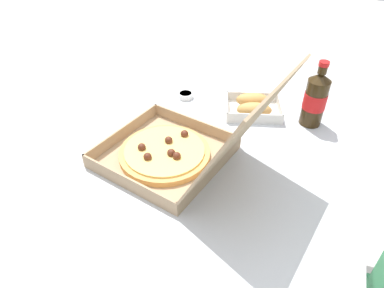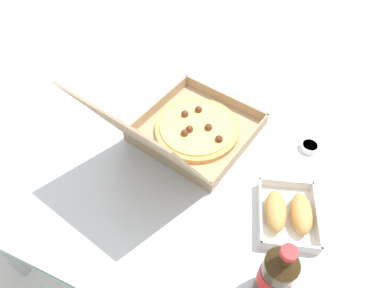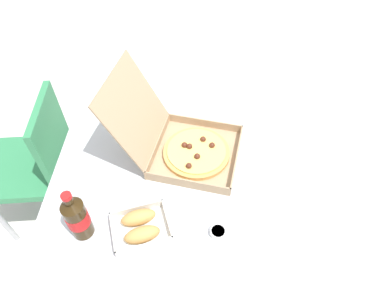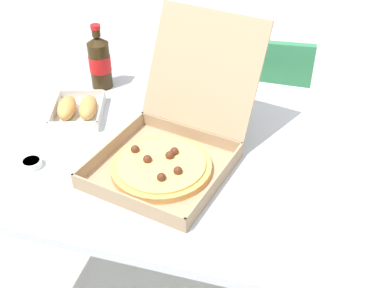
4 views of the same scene
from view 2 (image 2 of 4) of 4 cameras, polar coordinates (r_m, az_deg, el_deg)
name	(u,v)px [view 2 (image 2 of 4)]	position (r m, az deg, el deg)	size (l,w,h in m)	color
ground_plane	(178,251)	(1.67, -2.40, -17.70)	(10.00, 10.00, 0.00)	beige
dining_table	(171,173)	(1.09, -3.51, -4.88)	(1.34, 0.86, 0.73)	silver
pizza_box_open	(188,130)	(1.03, -0.63, 2.34)	(0.43, 0.54, 0.34)	tan
bread_side_box	(288,213)	(0.93, 15.95, -11.21)	(0.20, 0.23, 0.06)	white
cola_bottle	(276,275)	(0.78, 14.07, -20.74)	(0.07, 0.07, 0.22)	#33230F
paper_menu	(50,123)	(1.21, -22.89, 3.28)	(0.21, 0.15, 0.00)	white
dipping_sauce_cup	(309,147)	(1.10, 19.28, -0.42)	(0.06, 0.06, 0.02)	white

